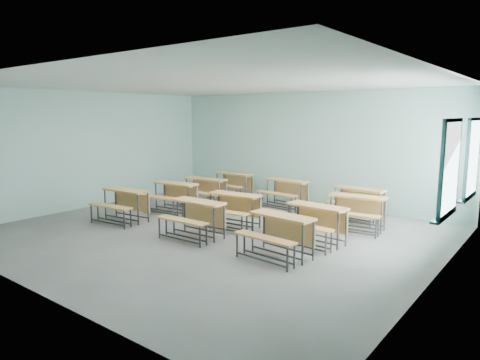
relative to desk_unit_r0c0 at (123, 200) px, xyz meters
The scene contains 12 objects.
room 2.77m from the desk_unit_r0c0, 14.60° to the left, with size 9.04×8.04×3.24m.
desk_unit_r0c0 is the anchor object (origin of this frame).
desk_unit_r0c1 2.31m from the desk_unit_r0c0, ahead, with size 1.25×0.85×0.77m.
desk_unit_r0c2 4.38m from the desk_unit_r0c0, ahead, with size 1.31×0.94×0.77m.
desk_unit_r1c0 1.47m from the desk_unit_r0c0, 81.85° to the left, with size 1.30×0.93×0.77m.
desk_unit_r1c1 2.70m from the desk_unit_r0c0, 26.02° to the left, with size 1.30×0.93×0.77m.
desk_unit_r1c2 4.65m from the desk_unit_r0c0, 14.88° to the left, with size 1.29×0.92×0.77m.
desk_unit_r2c0 2.54m from the desk_unit_r0c0, 82.92° to the left, with size 1.32×0.96×0.77m.
desk_unit_r2c2 5.46m from the desk_unit_r0c0, 29.46° to the left, with size 1.32×0.96×0.77m.
desk_unit_r3c0 3.90m from the desk_unit_r0c0, 86.39° to the left, with size 1.24×0.84×0.77m.
desk_unit_r3c1 4.35m from the desk_unit_r0c0, 58.74° to the left, with size 1.30×0.93×0.77m.
desk_unit_r3c2 5.69m from the desk_unit_r0c0, 39.65° to the left, with size 1.27×0.88×0.77m.
Camera 1 is at (6.00, -6.85, 2.56)m, focal length 32.00 mm.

